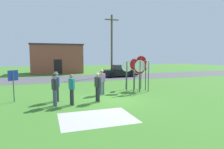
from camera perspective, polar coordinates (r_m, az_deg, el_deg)
ground_plane at (r=11.75m, az=-0.39°, el=-7.58°), size 80.00×80.00×0.00m
street_asphalt at (r=23.04m, az=-9.71°, el=-1.07°), size 60.00×6.40×0.01m
concrete_path at (r=8.57m, az=-4.50°, el=-12.67°), size 3.20×2.40×0.01m
building_background at (r=30.60m, az=-16.00°, el=4.55°), size 7.52×4.69×4.36m
utility_pole at (r=24.72m, az=-0.09°, el=8.86°), size 1.80×0.24×7.74m
parked_car_on_street at (r=24.39m, az=2.48°, el=0.99°), size 4.36×2.14×1.51m
stop_sign_low_front at (r=15.13m, az=9.94°, el=1.38°), size 0.08×0.77×2.30m
stop_sign_tallest at (r=14.52m, az=10.76°, el=1.38°), size 0.70×0.50×2.36m
stop_sign_far_back at (r=14.89m, az=8.13°, el=0.73°), size 0.83×0.12×2.07m
stop_sign_leaning_left at (r=15.58m, az=8.62°, el=2.51°), size 0.77×0.32×2.67m
stop_sign_rear_left at (r=15.34m, az=4.22°, el=0.92°), size 0.16×0.65×2.12m
stop_sign_center_cluster at (r=14.37m, az=4.43°, el=1.23°), size 0.69×0.46×2.30m
stop_sign_nearest at (r=13.99m, az=6.52°, el=1.63°), size 0.82×0.27×2.47m
stop_sign_rear_right at (r=15.19m, az=6.71°, el=0.31°), size 0.31×0.57×1.91m
stop_sign_leaning_right at (r=14.15m, az=8.27°, el=1.32°), size 0.88×0.08×2.36m
person_with_sunhat at (r=11.18m, az=-4.29°, el=-3.31°), size 0.31×0.55×1.69m
person_in_teal at (r=13.22m, az=-3.00°, el=-1.75°), size 0.39×0.47×1.74m
person_in_dark_shirt at (r=11.72m, az=-16.21°, el=-2.95°), size 0.39×0.48×1.74m
person_holding_notes at (r=10.67m, az=-16.62°, el=-3.79°), size 0.32×0.55×1.74m
person_near_signs at (r=10.66m, az=-11.86°, el=-3.87°), size 0.29×0.56×1.69m
info_panel_leftmost at (r=12.43m, az=-27.22°, el=-1.50°), size 0.49×0.39×1.85m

